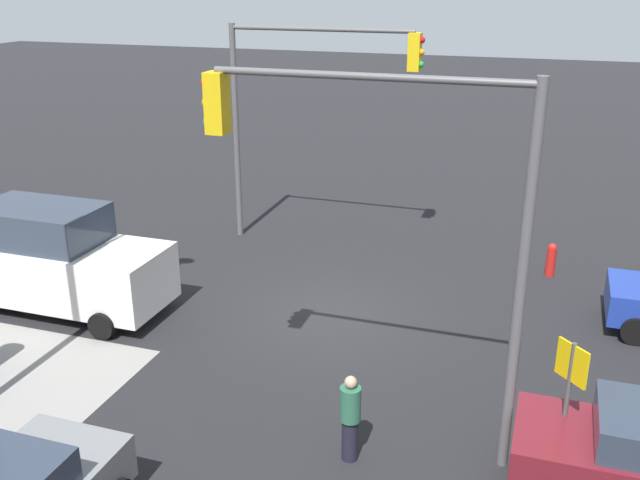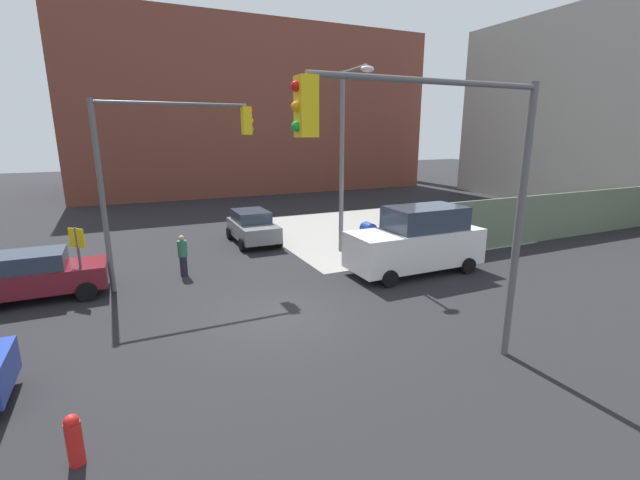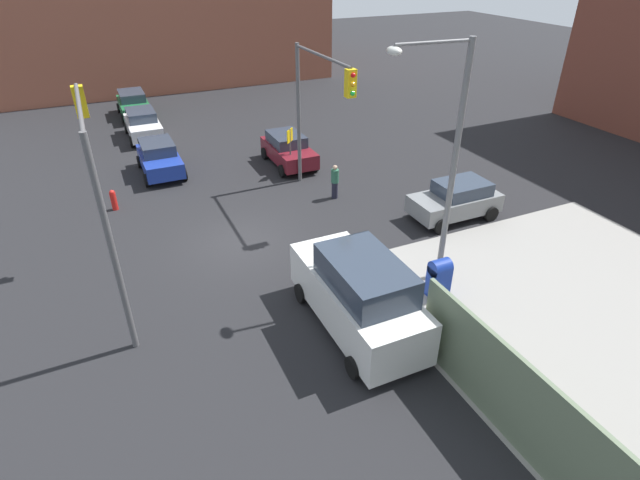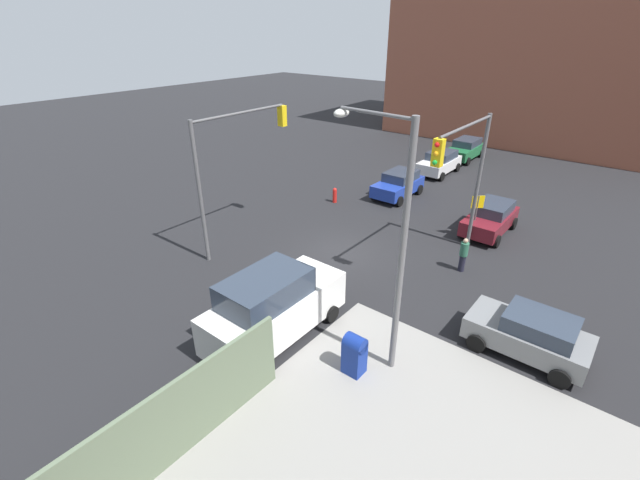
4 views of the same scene
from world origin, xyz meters
TOP-DOWN VIEW (x-y plane):
  - ground_plane at (0.00, 0.00)m, footprint 120.00×120.00m
  - sidewalk_corner at (9.00, 9.00)m, footprint 12.00×12.00m
  - traffic_signal_nw_corner at (-2.44, 4.50)m, footprint 5.40×0.36m
  - traffic_signal_se_corner at (2.30, -4.50)m, footprint 5.75×0.36m
  - street_lamp_corner at (5.17, 5.43)m, footprint 0.59×2.67m
  - warning_sign_two_way at (-5.40, 4.37)m, footprint 0.48×0.48m
  - mailbox_blue at (6.20, 5.00)m, footprint 0.56×0.64m
  - fire_hydrant at (-5.00, -4.20)m, footprint 0.26×0.26m
  - coupe_gray at (1.88, 9.04)m, footprint 2.02×3.81m
  - coupe_white at (-14.38, -1.63)m, footprint 4.06×2.02m
  - hatchback_green at (-19.18, -1.61)m, footprint 4.26×2.02m
  - hatchback_maroon at (-6.71, 4.76)m, footprint 3.98×2.02m
  - hatchback_blue at (-8.32, -1.64)m, footprint 3.85×2.02m
  - van_white_delivery at (6.50, 1.80)m, footprint 5.40×2.32m
  - pedestrian_crossing at (-2.00, 5.20)m, footprint 0.36×0.36m

SIDE VIEW (x-z plane):
  - ground_plane at x=0.00m, z-range 0.00..0.00m
  - sidewalk_corner at x=9.00m, z-range 0.00..0.01m
  - fire_hydrant at x=-5.00m, z-range 0.02..0.96m
  - mailbox_blue at x=6.20m, z-range 0.05..1.48m
  - pedestrian_crossing at x=-2.00m, z-range 0.03..1.64m
  - coupe_gray at x=1.88m, z-range 0.03..1.65m
  - hatchback_blue at x=-8.32m, z-range 0.03..1.65m
  - hatchback_maroon at x=-6.71m, z-range 0.03..1.65m
  - coupe_white at x=-14.38m, z-range 0.03..1.65m
  - hatchback_green at x=-19.18m, z-range 0.03..1.65m
  - van_white_delivery at x=6.50m, z-range -0.03..2.59m
  - warning_sign_two_way at x=-5.40m, z-range 0.44..2.84m
  - traffic_signal_nw_corner at x=-2.44m, z-range 1.38..7.88m
  - traffic_signal_se_corner at x=2.30m, z-range 1.40..7.90m
  - street_lamp_corner at x=5.17m, z-range 0.70..8.70m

